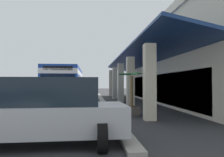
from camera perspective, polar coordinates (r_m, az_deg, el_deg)
ground at (r=24.38m, az=6.28°, el=-5.55°), size 120.00×120.00×0.00m
curb_strip at (r=21.53m, az=-2.34°, el=-5.95°), size 32.15×0.50×0.12m
plaza_building at (r=24.06m, az=21.26°, el=3.35°), size 27.09×13.45×7.43m
transit_bus at (r=20.54m, az=-11.63°, el=-1.14°), size 11.24×2.92×3.34m
parked_suv_blue at (r=27.65m, az=-25.53°, el=-2.81°), size 4.87×2.34×1.97m
parked_suv_silver at (r=6.93m, az=-17.14°, el=-7.72°), size 2.80×4.85×1.97m
pedestrian at (r=12.92m, az=-11.08°, el=-4.85°), size 0.59×0.51×1.76m
potted_palm at (r=12.63m, az=5.05°, el=-6.68°), size 1.75×1.47×2.45m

